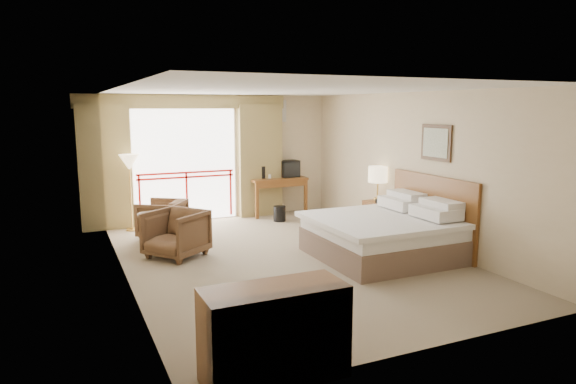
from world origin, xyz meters
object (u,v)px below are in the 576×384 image
armchair_far (163,237)px  table_lamp (378,175)px  nightstand (378,217)px  side_table (154,224)px  desk (276,185)px  dresser (275,334)px  armchair_near (177,257)px  floor_lamp (129,165)px  wastebasket (280,214)px  bed (384,235)px  tv (289,169)px

armchair_far → table_lamp: bearing=105.5°
armchair_far → nightstand: bearing=104.8°
side_table → desk: bearing=29.4°
side_table → dresser: dresser is taller
armchair_near → dresser: (-0.02, -4.22, 0.43)m
nightstand → armchair_far: bearing=161.0°
side_table → floor_lamp: floor_lamp is taller
armchair_far → floor_lamp: 1.61m
wastebasket → side_table: (-2.83, -0.97, 0.24)m
wastebasket → armchair_near: (-2.61, -1.75, -0.16)m
wastebasket → bed: bearing=-81.0°
wastebasket → armchair_far: armchair_far is taller
desk → tv: bearing=-15.9°
armchair_near → wastebasket: bearing=87.2°
desk → floor_lamp: size_ratio=0.86×
side_table → wastebasket: bearing=19.0°
wastebasket → armchair_far: bearing=-171.8°
armchair_far → armchair_near: size_ratio=0.92×
bed → armchair_near: (-3.11, 1.42, -0.38)m
dresser → armchair_near: bearing=92.6°
tv → armchair_near: bearing=-152.1°
desk → dresser: dresser is taller
bed → dresser: size_ratio=1.64×
wastebasket → dresser: (-2.62, -5.97, 0.27)m
table_lamp → floor_lamp: 4.87m
table_lamp → desk: 2.71m
dresser → tv: bearing=67.4°
dresser → floor_lamp: bearing=96.3°
armchair_near → side_table: bearing=159.0°
armchair_near → side_table: side_table is taller
dresser → armchair_far: bearing=92.3°
bed → dresser: bed is taller
table_lamp → armchair_near: 4.13m
table_lamp → armchair_far: table_lamp is taller
bed → tv: size_ratio=5.01×
nightstand → dresser: bearing=-133.2°
table_lamp → tv: size_ratio=1.55×
bed → tv: 3.92m
nightstand → floor_lamp: floor_lamp is taller
armchair_near → floor_lamp: bearing=153.8°
bed → floor_lamp: 5.14m
desk → floor_lamp: (-3.26, -0.29, 0.65)m
desk → armchair_near: desk is taller
desk → tv: (0.30, -0.06, 0.38)m
table_lamp → side_table: 4.31m
nightstand → desk: desk is taller
desk → floor_lamp: floor_lamp is taller
bed → dresser: (-3.13, -2.80, 0.06)m
armchair_near → dresser: 4.24m
tv → armchair_far: 3.45m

